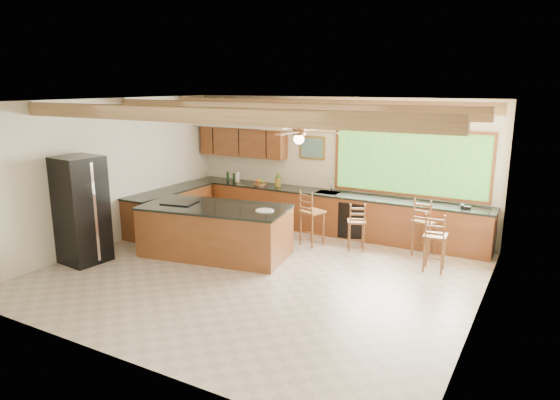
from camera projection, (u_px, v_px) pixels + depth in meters
The scene contains 9 objects.
ground at pixel (260, 273), 8.85m from camera, with size 7.20×7.20×0.00m, color beige.
room_shell at pixel (270, 144), 8.98m from camera, with size 7.27×6.54×3.02m.
counter_run at pixel (287, 211), 11.27m from camera, with size 7.12×3.10×1.27m.
island at pixel (215, 231), 9.70m from camera, with size 3.01×1.80×1.01m.
refrigerator at pixel (81, 210), 9.23m from camera, with size 0.85×0.83×2.00m.
bar_stool_a at pixel (311, 213), 10.21m from camera, with size 0.53×0.53×1.18m.
bar_stool_b at pixel (356, 223), 9.92m from camera, with size 0.47×0.47×0.99m.
bar_stool_c at pixel (424, 222), 9.58m from camera, with size 0.47×0.47×1.15m.
bar_stool_d at pixel (435, 237), 8.78m from camera, with size 0.42×0.42×1.08m.
Camera 1 is at (4.39, -7.08, 3.27)m, focal length 32.00 mm.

